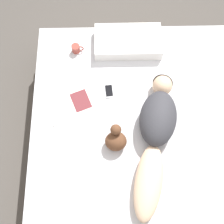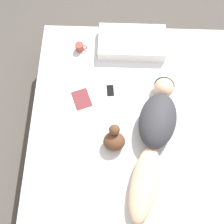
# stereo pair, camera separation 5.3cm
# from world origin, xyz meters

# --- Properties ---
(ground_plane) EXTENTS (12.00, 12.00, 0.00)m
(ground_plane) POSITION_xyz_m (0.00, 0.00, 0.00)
(ground_plane) COLOR #4C4742
(bed) EXTENTS (1.86, 2.03, 0.55)m
(bed) POSITION_xyz_m (0.00, 0.00, 0.27)
(bed) COLOR tan
(bed) RESTS_ON ground_plane
(person) EXTENTS (0.47, 1.26, 0.23)m
(person) POSITION_xyz_m (0.14, -0.13, 0.65)
(person) COLOR #DBB28E
(person) RESTS_ON bed
(open_magazine) EXTENTS (0.51, 0.41, 0.01)m
(open_magazine) POSITION_xyz_m (-0.58, 0.16, 0.55)
(open_magazine) COLOR silver
(open_magazine) RESTS_ON bed
(coffee_mug) EXTENTS (0.11, 0.08, 0.08)m
(coffee_mug) POSITION_xyz_m (-0.53, 0.72, 0.59)
(coffee_mug) COLOR #993D33
(coffee_mug) RESTS_ON bed
(cell_phone) EXTENTS (0.09, 0.14, 0.01)m
(cell_phone) POSITION_xyz_m (-0.24, 0.29, 0.55)
(cell_phone) COLOR silver
(cell_phone) RESTS_ON bed
(plush_toy) EXTENTS (0.18, 0.18, 0.22)m
(plush_toy) POSITION_xyz_m (-0.19, -0.19, 0.64)
(plush_toy) COLOR brown
(plush_toy) RESTS_ON bed
(pillow) EXTENTS (0.62, 0.34, 0.11)m
(pillow) POSITION_xyz_m (-0.05, 0.77, 0.60)
(pillow) COLOR white
(pillow) RESTS_ON bed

